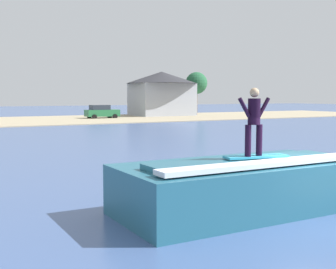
{
  "coord_description": "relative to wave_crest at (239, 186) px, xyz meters",
  "views": [
    {
      "loc": [
        -8.54,
        -7.98,
        3.06
      ],
      "look_at": [
        -1.25,
        5.12,
        1.76
      ],
      "focal_mm": 47.26,
      "sensor_mm": 36.0,
      "label": 1
    }
  ],
  "objects": [
    {
      "name": "surfer",
      "position": [
        0.11,
        -0.41,
        1.81
      ],
      "size": [
        1.02,
        0.32,
        1.75
      ],
      "color": "black",
      "rests_on": "surfboard"
    },
    {
      "name": "wave_crest",
      "position": [
        0.0,
        0.0,
        0.0
      ],
      "size": [
        6.51,
        3.0,
        1.46
      ],
      "color": "#256177",
      "rests_on": "ground_plane"
    },
    {
      "name": "shoreline_bank",
      "position": [
        1.25,
        46.66,
        -0.64
      ],
      "size": [
        120.0,
        21.11,
        0.09
      ],
      "color": "tan",
      "rests_on": "ground_plane"
    },
    {
      "name": "house_gabled_white",
      "position": [
        24.96,
        50.75,
        3.26
      ],
      "size": [
        10.85,
        10.85,
        6.79
      ],
      "color": "#9EA3AD",
      "rests_on": "ground_plane"
    },
    {
      "name": "surfboard",
      "position": [
        0.25,
        -0.36,
        0.8
      ],
      "size": [
        1.76,
        0.77,
        0.06
      ],
      "color": "#33A5CC",
      "rests_on": "wave_crest"
    },
    {
      "name": "ground_plane",
      "position": [
        1.25,
        -1.21,
        -0.69
      ],
      "size": [
        260.0,
        260.0,
        0.0
      ],
      "primitive_type": "plane",
      "color": "#40598E"
    },
    {
      "name": "car_far_shore",
      "position": [
        13.94,
        47.5,
        0.26
      ],
      "size": [
        4.49,
        2.25,
        1.86
      ],
      "color": "#23663D",
      "rests_on": "ground_plane"
    },
    {
      "name": "tree_tall_bare",
      "position": [
        30.25,
        49.15,
        4.36
      ],
      "size": [
        3.4,
        3.4,
        6.79
      ],
      "color": "brown",
      "rests_on": "ground_plane"
    }
  ]
}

